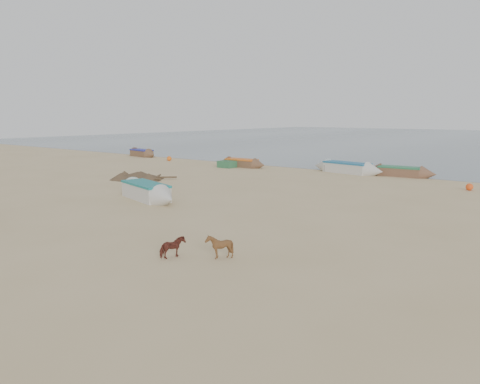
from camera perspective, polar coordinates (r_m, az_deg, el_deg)
name	(u,v)px	position (r m, az deg, el deg)	size (l,w,h in m)	color
ground	(181,228)	(19.78, -7.19, -4.36)	(140.00, 140.00, 0.00)	tan
calf_front	(219,246)	(15.46, -2.54, -6.65)	(0.66, 0.75, 0.82)	#56351B
calf_right	(173,248)	(15.64, -8.17, -6.74)	(0.71, 0.61, 0.71)	#5F281E
near_canoe	(146,191)	(26.66, -11.42, 0.12)	(6.30, 1.32, 0.92)	beige
debris_pile	(138,175)	(35.30, -12.31, 2.02)	(3.77, 3.77, 0.53)	brown
waterline_canoes	(394,173)	(36.69, 18.26, 2.27)	(58.75, 3.75, 0.87)	brown
beach_clutter	(451,180)	(34.65, 24.37, 1.31)	(45.91, 4.39, 0.64)	#2D643F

